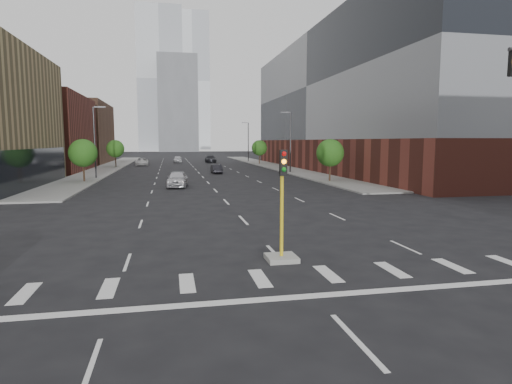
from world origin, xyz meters
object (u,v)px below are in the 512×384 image
object	(u,v)px
car_mid_right	(217,169)
car_far_left	(142,162)
car_near_left	(177,179)
median_traffic_signal	(282,237)
car_deep_right	(211,159)
car_distant	(178,159)

from	to	relation	value
car_mid_right	car_far_left	xyz separation A→B (m)	(-12.19, 23.55, 0.08)
car_near_left	median_traffic_signal	bearing A→B (deg)	-76.40
car_far_left	median_traffic_signal	bearing A→B (deg)	-84.08
car_deep_right	car_distant	xyz separation A→B (m)	(-7.23, 1.26, -0.04)
car_near_left	car_far_left	distance (m)	42.31
car_far_left	car_near_left	bearing A→B (deg)	-83.53
car_near_left	car_distant	xyz separation A→B (m)	(1.01, 52.11, -0.08)
median_traffic_signal	car_distant	distance (m)	81.13
median_traffic_signal	car_deep_right	distance (m)	79.97
car_mid_right	car_distant	bearing A→B (deg)	97.29
median_traffic_signal	car_mid_right	xyz separation A→B (m)	(2.52, 47.29, -0.31)
car_deep_right	car_distant	world-z (taller)	car_deep_right
car_mid_right	car_distant	xyz separation A→B (m)	(-5.06, 33.80, 0.10)
car_far_left	car_distant	distance (m)	12.49
car_near_left	car_distant	size ratio (longest dim) A/B	1.10
car_deep_right	car_distant	bearing A→B (deg)	170.85
car_near_left	car_far_left	world-z (taller)	car_near_left
car_far_left	car_distant	bearing A→B (deg)	53.28
median_traffic_signal	car_near_left	world-z (taller)	median_traffic_signal
median_traffic_signal	car_deep_right	bearing A→B (deg)	86.64
median_traffic_signal	car_near_left	distance (m)	29.19
median_traffic_signal	car_far_left	world-z (taller)	median_traffic_signal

